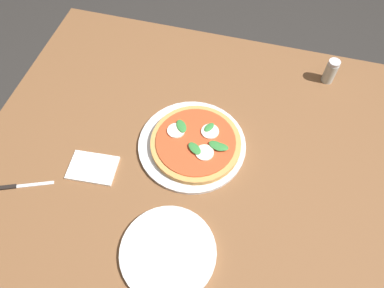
# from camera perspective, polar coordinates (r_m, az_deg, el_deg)

# --- Properties ---
(ground_plane) EXTENTS (6.00, 6.00, 0.00)m
(ground_plane) POSITION_cam_1_polar(r_m,az_deg,el_deg) (1.72, 0.71, -14.14)
(ground_plane) COLOR #2D2B28
(dining_table) EXTENTS (1.25, 0.97, 0.76)m
(dining_table) POSITION_cam_1_polar(r_m,az_deg,el_deg) (1.12, 1.06, -3.70)
(dining_table) COLOR brown
(dining_table) RESTS_ON ground_plane
(serving_tray) EXTENTS (0.31, 0.31, 0.01)m
(serving_tray) POSITION_cam_1_polar(r_m,az_deg,el_deg) (1.03, -0.00, -0.12)
(serving_tray) COLOR silver
(serving_tray) RESTS_ON dining_table
(pizza) EXTENTS (0.26, 0.26, 0.03)m
(pizza) POSITION_cam_1_polar(r_m,az_deg,el_deg) (1.01, 0.62, 0.20)
(pizza) COLOR tan
(pizza) RESTS_ON serving_tray
(plate_white) EXTENTS (0.23, 0.23, 0.01)m
(plate_white) POSITION_cam_1_polar(r_m,az_deg,el_deg) (0.91, -3.74, -16.75)
(plate_white) COLOR white
(plate_white) RESTS_ON dining_table
(napkin) EXTENTS (0.14, 0.10, 0.01)m
(napkin) POSITION_cam_1_polar(r_m,az_deg,el_deg) (1.03, -15.44, -3.65)
(napkin) COLOR white
(napkin) RESTS_ON dining_table
(knife) EXTENTS (0.15, 0.07, 0.01)m
(knife) POSITION_cam_1_polar(r_m,az_deg,el_deg) (1.08, -26.20, -6.05)
(knife) COLOR black
(knife) RESTS_ON dining_table
(pepper_shaker) EXTENTS (0.04, 0.04, 0.08)m
(pepper_shaker) POSITION_cam_1_polar(r_m,az_deg,el_deg) (1.24, 21.09, 10.71)
(pepper_shaker) COLOR #B2B7AD
(pepper_shaker) RESTS_ON dining_table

